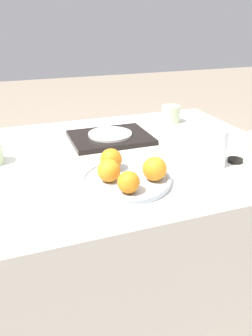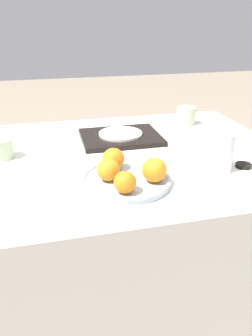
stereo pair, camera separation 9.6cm
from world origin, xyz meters
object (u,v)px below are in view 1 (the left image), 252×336
object	(u,v)px
water_glass	(217,149)
side_plate	(110,134)
orange_0	(109,170)
orange_3	(111,159)
soy_dish	(235,160)
fruit_platter	(126,180)
orange_2	(129,182)
cup_2	(171,114)
orange_1	(154,169)
serving_tray	(110,138)

from	to	relation	value
water_glass	side_plate	distance (m)	0.44
orange_0	orange_3	xyz separation A→B (m)	(0.03, 0.07, 0.00)
orange_0	soy_dish	size ratio (longest dim) A/B	1.29
fruit_platter	side_plate	bearing A→B (deg)	79.68
orange_3	side_plate	distance (m)	0.32
side_plate	fruit_platter	bearing A→B (deg)	-100.32
water_glass	side_plate	xyz separation A→B (m)	(-0.25, 0.36, -0.04)
orange_3	soy_dish	size ratio (longest dim) A/B	1.31
orange_0	orange_2	size ratio (longest dim) A/B	1.09
cup_2	orange_3	bearing A→B (deg)	-134.60
orange_2	orange_3	bearing A→B (deg)	90.09
orange_1	water_glass	distance (m)	0.25
fruit_platter	orange_3	bearing A→B (deg)	106.59
side_plate	soy_dish	size ratio (longest dim) A/B	3.31
water_glass	cup_2	bearing A→B (deg)	80.08
orange_2	cup_2	bearing A→B (deg)	54.03
orange_3	cup_2	world-z (taller)	orange_3
water_glass	orange_3	bearing A→B (deg)	170.20
orange_1	side_plate	distance (m)	0.41
water_glass	side_plate	world-z (taller)	water_glass
orange_0	orange_2	xyz separation A→B (m)	(0.03, -0.08, -0.00)
fruit_platter	cup_2	world-z (taller)	cup_2
orange_3	cup_2	bearing A→B (deg)	45.40
orange_0	orange_3	size ratio (longest dim) A/B	0.98
orange_0	soy_dish	bearing A→B (deg)	2.14
orange_1	water_glass	xyz separation A→B (m)	(0.25, 0.05, 0.01)
cup_2	soy_dish	bearing A→B (deg)	-90.19
orange_0	soy_dish	distance (m)	0.46
fruit_platter	water_glass	world-z (taller)	water_glass
fruit_platter	side_plate	xyz separation A→B (m)	(0.07, 0.38, 0.01)
orange_0	orange_3	bearing A→B (deg)	67.77
orange_3	soy_dish	xyz separation A→B (m)	(0.43, -0.06, -0.04)
soy_dish	cup_2	bearing A→B (deg)	89.81
cup_2	orange_1	bearing A→B (deg)	-121.35
orange_0	orange_3	world-z (taller)	orange_3
orange_2	side_plate	bearing A→B (deg)	78.79
water_glass	serving_tray	distance (m)	0.44
orange_1	serving_tray	world-z (taller)	orange_1
side_plate	cup_2	size ratio (longest dim) A/B	2.02
orange_1	cup_2	distance (m)	0.64
side_plate	orange_2	bearing A→B (deg)	-101.21
orange_1	orange_2	world-z (taller)	orange_1
fruit_platter	orange_1	bearing A→B (deg)	-25.97
orange_2	serving_tray	bearing A→B (deg)	78.79
fruit_platter	orange_0	bearing A→B (deg)	177.46
orange_3	side_plate	world-z (taller)	orange_3
cup_2	side_plate	bearing A→B (deg)	-158.13
orange_3	soy_dish	distance (m)	0.44
side_plate	cup_2	bearing A→B (deg)	21.87
fruit_platter	soy_dish	distance (m)	0.41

